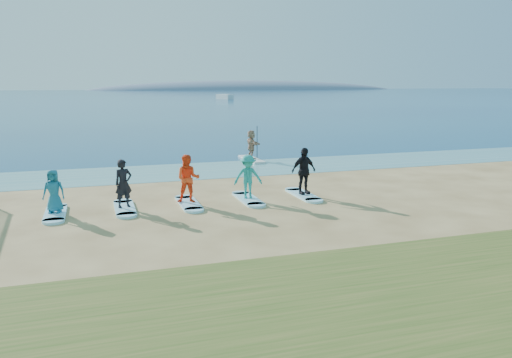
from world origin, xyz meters
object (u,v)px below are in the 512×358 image
object	(u,v)px
surfboard_1	(125,208)
student_2	(188,179)
paddleboarder	(251,144)
surfboard_4	(303,195)
boat_offshore_b	(225,99)
surfboard_3	(248,199)
paddleboard	(251,159)
student_4	(304,171)
surfboard_0	(55,213)
student_0	(54,191)
student_1	(123,183)
student_3	(248,177)
surfboard_2	(189,203)

from	to	relation	value
surfboard_1	student_2	world-z (taller)	student_2
paddleboarder	surfboard_4	bearing A→B (deg)	168.25
boat_offshore_b	surfboard_3	distance (m)	118.91
paddleboard	student_4	world-z (taller)	student_4
surfboard_0	student_0	world-z (taller)	student_0
surfboard_1	student_0	bearing A→B (deg)	180.00
paddleboard	surfboard_1	distance (m)	12.48
surfboard_3	boat_offshore_b	bearing A→B (deg)	75.85
surfboard_4	student_4	size ratio (longest dim) A/B	1.17
paddleboard	surfboard_4	world-z (taller)	paddleboard
paddleboard	surfboard_0	xyz separation A→B (m)	(-10.24, -9.67, -0.01)
paddleboard	boat_offshore_b	size ratio (longest dim) A/B	0.53
boat_offshore_b	student_1	xyz separation A→B (m)	(-33.74, -115.31, 0.96)
student_3	paddleboard	bearing A→B (deg)	81.21
student_3	student_4	distance (m)	2.34
boat_offshore_b	surfboard_4	distance (m)	118.36
student_2	student_3	world-z (taller)	student_2
student_1	student_4	xyz separation A→B (m)	(7.03, 0.00, 0.07)
surfboard_3	student_4	world-z (taller)	student_4
student_0	surfboard_2	distance (m)	4.75
student_0	surfboard_3	world-z (taller)	student_0
paddleboard	surfboard_1	bearing A→B (deg)	-130.82
student_0	surfboard_4	size ratio (longest dim) A/B	0.68
student_2	student_4	size ratio (longest dim) A/B	0.96
student_1	surfboard_3	distance (m)	4.77
student_1	surfboard_2	distance (m)	2.52
surfboard_1	surfboard_2	distance (m)	2.34
student_0	surfboard_3	bearing A→B (deg)	11.89
student_1	student_3	bearing A→B (deg)	-19.64
surfboard_3	student_4	bearing A→B (deg)	0.00
surfboard_0	student_2	xyz separation A→B (m)	(4.69, 0.00, 0.95)
paddleboarder	student_3	size ratio (longest dim) A/B	0.99
surfboard_1	student_2	distance (m)	2.53
student_2	surfboard_1	bearing A→B (deg)	-164.78
paddleboard	surfboard_3	world-z (taller)	paddleboard
paddleboarder	boat_offshore_b	xyz separation A→B (m)	(25.85, 105.64, -0.95)
surfboard_3	surfboard_4	xyz separation A→B (m)	(2.34, 0.00, 0.00)
paddleboard	student_1	xyz separation A→B (m)	(-7.89, -9.67, 0.90)
surfboard_0	surfboard_2	size ratio (longest dim) A/B	1.00
student_0	student_3	world-z (taller)	student_3
surfboard_0	surfboard_3	xyz separation A→B (m)	(7.03, 0.00, 0.00)
paddleboarder	surfboard_1	distance (m)	12.52
surfboard_0	surfboard_1	bearing A→B (deg)	0.00
student_0	surfboard_4	xyz separation A→B (m)	(9.37, 0.00, -0.80)
student_1	student_4	bearing A→B (deg)	-19.64
boat_offshore_b	surfboard_2	xyz separation A→B (m)	(-31.40, -115.31, 0.04)
paddleboard	boat_offshore_b	world-z (taller)	boat_offshore_b
boat_offshore_b	student_3	size ratio (longest dim) A/B	3.32
boat_offshore_b	surfboard_1	distance (m)	120.14
student_3	surfboard_4	bearing A→B (deg)	9.56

